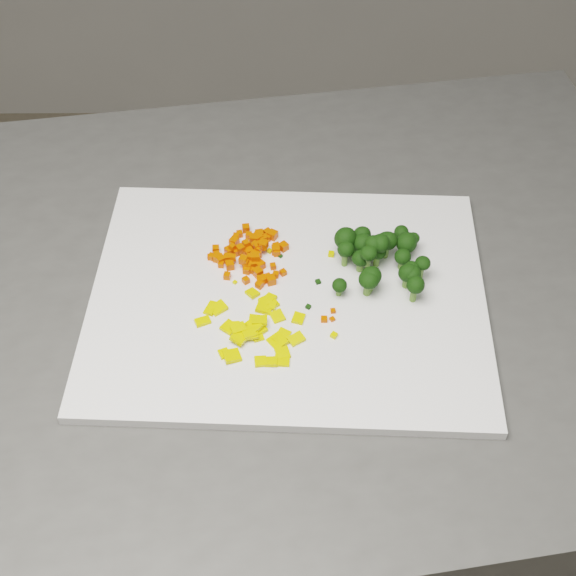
{
  "coord_description": "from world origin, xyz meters",
  "views": [
    {
      "loc": [
        -0.23,
        -0.18,
        1.58
      ],
      "look_at": [
        -0.23,
        0.41,
        0.92
      ],
      "focal_mm": 50.0,
      "sensor_mm": 36.0,
      "label": 1
    }
  ],
  "objects_px": {
    "carrot_pile": "(247,250)",
    "cutting_board": "(288,297)",
    "counter_block": "(266,476)",
    "pepper_pile": "(254,323)",
    "broccoli_pile": "(381,258)"
  },
  "relations": [
    {
      "from": "counter_block",
      "to": "pepper_pile",
      "type": "relative_size",
      "value": 9.04
    },
    {
      "from": "cutting_board",
      "to": "pepper_pile",
      "type": "bearing_deg",
      "value": -127.77
    },
    {
      "from": "cutting_board",
      "to": "carrot_pile",
      "type": "height_order",
      "value": "carrot_pile"
    },
    {
      "from": "carrot_pile",
      "to": "counter_block",
      "type": "bearing_deg",
      "value": -68.64
    },
    {
      "from": "counter_block",
      "to": "pepper_pile",
      "type": "height_order",
      "value": "pepper_pile"
    },
    {
      "from": "counter_block",
      "to": "pepper_pile",
      "type": "bearing_deg",
      "value": -91.81
    },
    {
      "from": "pepper_pile",
      "to": "broccoli_pile",
      "type": "bearing_deg",
      "value": 28.49
    },
    {
      "from": "broccoli_pile",
      "to": "pepper_pile",
      "type": "bearing_deg",
      "value": -151.51
    },
    {
      "from": "carrot_pile",
      "to": "broccoli_pile",
      "type": "bearing_deg",
      "value": -10.13
    },
    {
      "from": "carrot_pile",
      "to": "pepper_pile",
      "type": "relative_size",
      "value": 0.86
    },
    {
      "from": "cutting_board",
      "to": "pepper_pile",
      "type": "distance_m",
      "value": 0.06
    },
    {
      "from": "carrot_pile",
      "to": "cutting_board",
      "type": "bearing_deg",
      "value": -50.5
    },
    {
      "from": "carrot_pile",
      "to": "broccoli_pile",
      "type": "distance_m",
      "value": 0.15
    },
    {
      "from": "cutting_board",
      "to": "carrot_pile",
      "type": "relative_size",
      "value": 4.5
    },
    {
      "from": "pepper_pile",
      "to": "cutting_board",
      "type": "bearing_deg",
      "value": 52.23
    }
  ]
}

